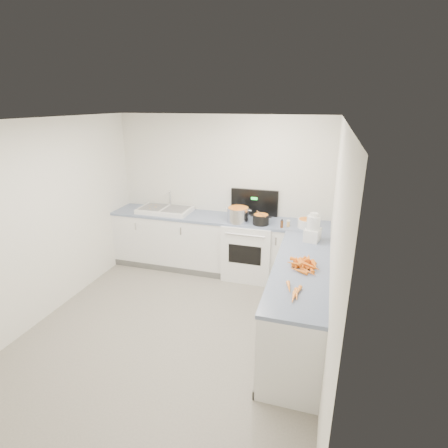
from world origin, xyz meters
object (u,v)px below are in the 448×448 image
(sink, at_px, (165,210))
(spice_jar, at_px, (288,224))
(extract_bottle, at_px, (282,224))
(food_processor, at_px, (313,229))
(mixing_bowl, at_px, (307,223))
(black_pot, at_px, (261,220))
(stove, at_px, (249,248))
(steel_pot, at_px, (238,215))

(sink, xyz_separation_m, spice_jar, (2.05, -0.14, 0.00))
(extract_bottle, relative_size, spice_jar, 1.26)
(extract_bottle, distance_m, food_processor, 0.61)
(sink, height_order, spice_jar, sink)
(mixing_bowl, xyz_separation_m, spice_jar, (-0.26, -0.05, -0.02))
(spice_jar, bearing_deg, black_pot, -178.16)
(stove, height_order, food_processor, stove)
(stove, xyz_separation_m, mixing_bowl, (0.86, -0.08, 0.53))
(spice_jar, distance_m, food_processor, 0.60)
(mixing_bowl, height_order, spice_jar, mixing_bowl)
(steel_pot, bearing_deg, black_pot, -2.56)
(mixing_bowl, xyz_separation_m, food_processor, (0.11, -0.51, 0.10))
(black_pot, height_order, spice_jar, black_pot)
(steel_pot, height_order, extract_bottle, steel_pot)
(stove, xyz_separation_m, extract_bottle, (0.51, -0.20, 0.52))
(mixing_bowl, bearing_deg, steel_pot, -177.35)
(sink, bearing_deg, stove, -0.62)
(sink, height_order, mixing_bowl, sink)
(stove, relative_size, food_processor, 3.58)
(food_processor, bearing_deg, spice_jar, 128.44)
(steel_pot, distance_m, black_pot, 0.36)
(mixing_bowl, bearing_deg, stove, 174.94)
(sink, bearing_deg, mixing_bowl, -2.28)
(sink, relative_size, extract_bottle, 8.17)
(spice_jar, xyz_separation_m, food_processor, (0.37, -0.46, 0.12))
(black_pot, xyz_separation_m, mixing_bowl, (0.67, 0.06, -0.00))
(black_pot, relative_size, food_processor, 0.63)
(steel_pot, bearing_deg, spice_jar, -0.22)
(sink, xyz_separation_m, black_pot, (1.64, -0.16, 0.03))
(stove, xyz_separation_m, steel_pot, (-0.16, -0.12, 0.57))
(spice_jar, bearing_deg, stove, 168.05)
(extract_bottle, distance_m, spice_jar, 0.11)
(sink, xyz_separation_m, food_processor, (2.42, -0.61, 0.13))
(sink, relative_size, spice_jar, 10.25)
(stove, relative_size, black_pot, 5.68)
(food_processor, bearing_deg, steel_pot, 157.58)
(steel_pot, xyz_separation_m, mixing_bowl, (1.02, 0.05, -0.04))
(steel_pot, height_order, food_processor, food_processor)
(stove, bearing_deg, food_processor, -31.41)
(extract_bottle, bearing_deg, mixing_bowl, 19.44)
(mixing_bowl, relative_size, extract_bottle, 2.52)
(extract_bottle, bearing_deg, spice_jar, 40.29)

